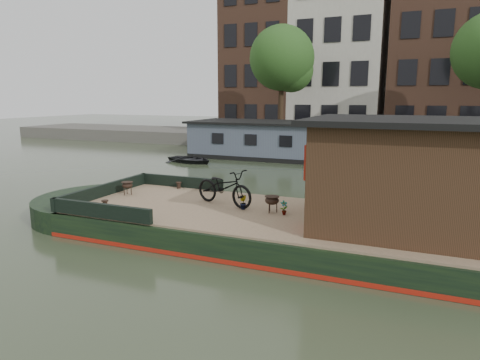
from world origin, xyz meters
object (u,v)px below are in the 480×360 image
at_px(dinghy, 190,157).
at_px(bicycle, 224,187).
at_px(brazier_rear, 127,188).
at_px(brazier_front, 272,204).
at_px(cabin, 400,173).
at_px(potted_plant_a, 284,208).

bearing_deg(dinghy, bicycle, -131.19).
height_order(brazier_rear, dinghy, brazier_rear).
relative_size(brazier_front, brazier_rear, 1.07).
relative_size(cabin, potted_plant_a, 10.99).
relative_size(potted_plant_a, brazier_rear, 0.93).
distance_m(brazier_front, dinghy, 13.10).
distance_m(potted_plant_a, brazier_rear, 4.96).
bearing_deg(potted_plant_a, dinghy, 129.22).
xyz_separation_m(cabin, dinghy, (-11.10, 10.40, -1.59)).
relative_size(cabin, bicycle, 2.12).
height_order(potted_plant_a, dinghy, potted_plant_a).
bearing_deg(brazier_rear, dinghy, 109.30).
bearing_deg(bicycle, cabin, -77.20).
height_order(cabin, bicycle, cabin).
distance_m(bicycle, brazier_rear, 3.19).
relative_size(brazier_front, dinghy, 0.15).
height_order(brazier_front, brazier_rear, brazier_front).
relative_size(brazier_rear, dinghy, 0.14).
bearing_deg(brazier_rear, potted_plant_a, -3.76).
bearing_deg(brazier_rear, cabin, -2.61).
distance_m(bicycle, brazier_front, 1.46).
height_order(cabin, brazier_rear, cabin).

